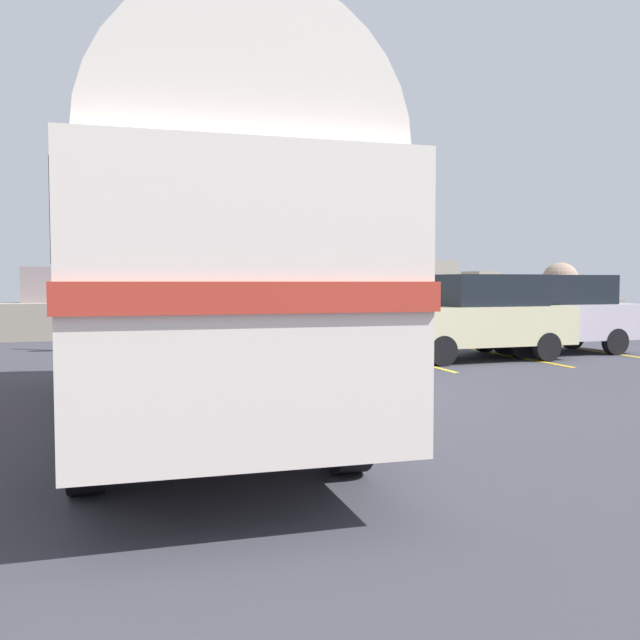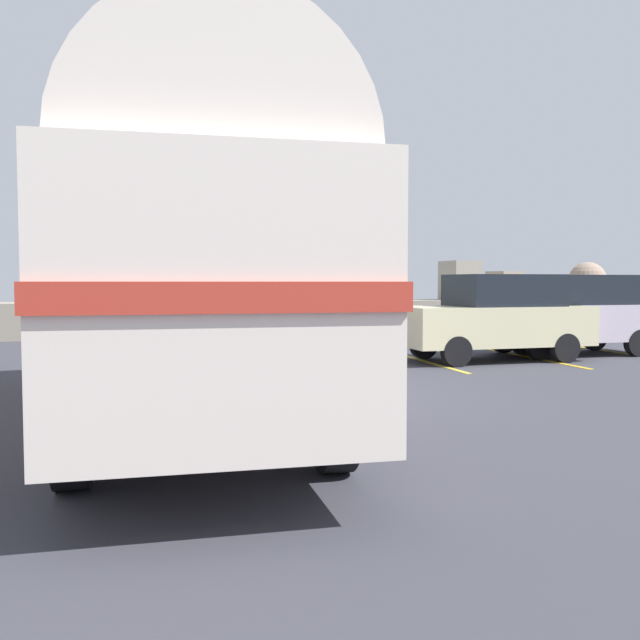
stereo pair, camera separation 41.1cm
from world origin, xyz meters
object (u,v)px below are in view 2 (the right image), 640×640
at_px(vintage_coach, 191,255).
at_px(lamp_post, 253,193).
at_px(parked_car_nearest, 496,317).
at_px(parked_car_middle, 572,314).

distance_m(vintage_coach, lamp_post, 7.74).
xyz_separation_m(parked_car_nearest, lamp_post, (-4.89, 2.38, 2.78)).
distance_m(parked_car_nearest, parked_car_middle, 2.42).
xyz_separation_m(vintage_coach, parked_car_middle, (9.14, 5.57, -1.08)).
bearing_deg(parked_car_middle, parked_car_nearest, 104.75).
relative_size(vintage_coach, parked_car_nearest, 2.08).
distance_m(vintage_coach, parked_car_middle, 10.76).
distance_m(vintage_coach, parked_car_nearest, 8.48).
bearing_deg(parked_car_middle, vintage_coach, 120.50).
bearing_deg(lamp_post, vintage_coach, -104.80).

